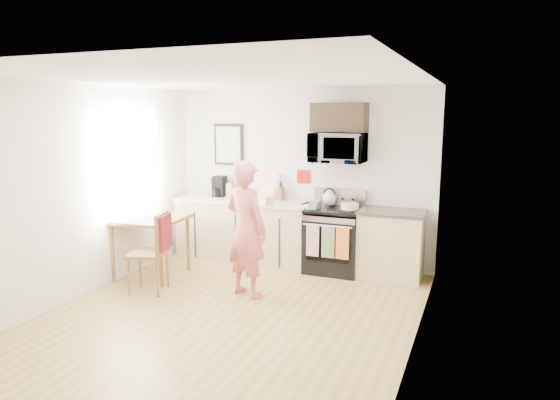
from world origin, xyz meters
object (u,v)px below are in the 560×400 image
at_px(microwave, 338,148).
at_px(chair, 158,241).
at_px(person, 246,229).
at_px(cake, 350,207).
at_px(range, 334,241).
at_px(dining_table, 150,224).

bearing_deg(microwave, chair, -135.64).
relative_size(microwave, person, 0.45).
bearing_deg(person, chair, 36.01).
distance_m(microwave, cake, 0.85).
relative_size(range, chair, 1.13).
bearing_deg(microwave, range, -89.94).
distance_m(person, cake, 1.58).
height_order(person, cake, person).
bearing_deg(range, dining_table, -152.99).
relative_size(microwave, cake, 2.59).
relative_size(range, microwave, 1.53).
distance_m(person, dining_table, 1.56).
distance_m(person, chair, 1.13).
distance_m(range, microwave, 1.33).
bearing_deg(chair, cake, 21.19).
bearing_deg(dining_table, range, 27.01).
bearing_deg(chair, range, 26.55).
distance_m(dining_table, cake, 2.75).
bearing_deg(range, person, -118.69).
height_order(microwave, cake, microwave).
relative_size(range, dining_table, 1.30).
bearing_deg(dining_table, chair, -45.70).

